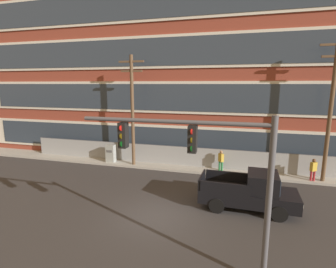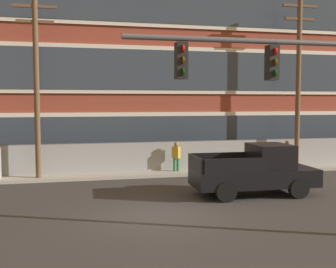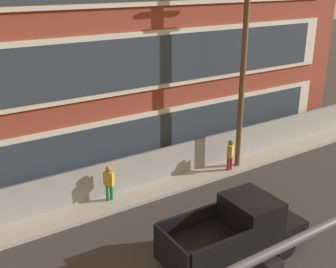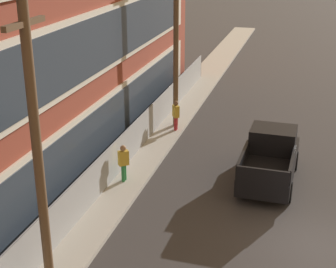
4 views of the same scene
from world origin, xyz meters
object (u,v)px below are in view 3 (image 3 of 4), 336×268
(pedestrian_near_cabinet, at_px, (230,154))
(pedestrian_by_fence, at_px, (109,182))
(pickup_truck_black, at_px, (237,232))
(utility_pole_midblock, at_px, (243,66))

(pedestrian_near_cabinet, xyz_separation_m, pedestrian_by_fence, (-6.11, 0.53, 0.00))
(pedestrian_by_fence, bearing_deg, pickup_truck_black, -70.82)
(utility_pole_midblock, bearing_deg, pickup_truck_black, -132.70)
(pedestrian_near_cabinet, height_order, pedestrian_by_fence, same)
(pedestrian_near_cabinet, bearing_deg, utility_pole_midblock, 15.97)
(pickup_truck_black, bearing_deg, utility_pole_midblock, 47.30)
(pickup_truck_black, distance_m, pedestrian_by_fence, 5.92)
(pedestrian_near_cabinet, relative_size, pedestrian_by_fence, 1.00)
(utility_pole_midblock, bearing_deg, pedestrian_by_fence, 177.14)
(pickup_truck_black, bearing_deg, pedestrian_by_fence, 109.18)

